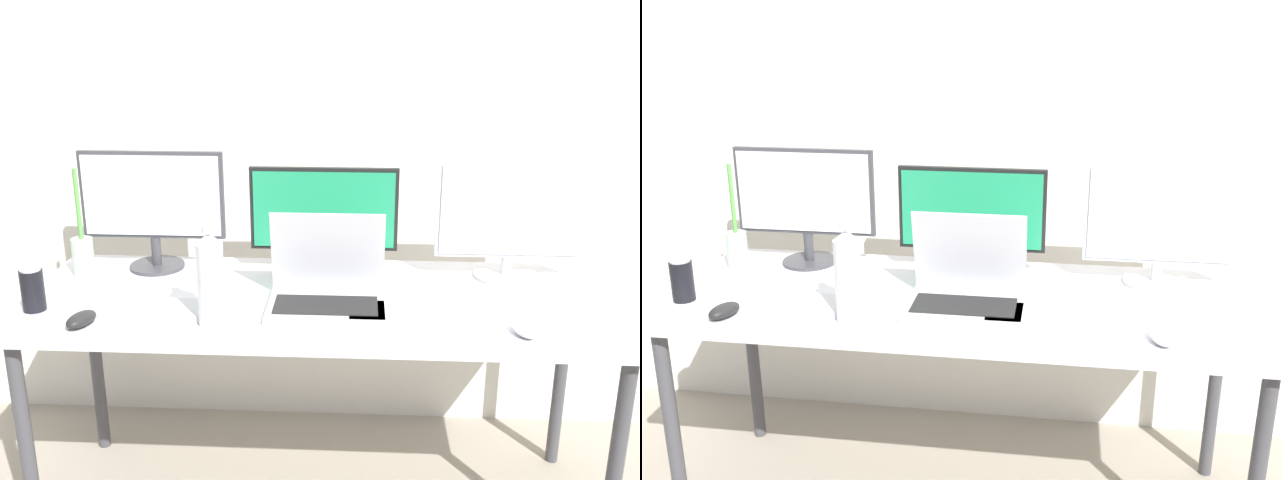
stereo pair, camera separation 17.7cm
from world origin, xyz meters
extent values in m
cube|color=silver|center=(0.00, 0.59, 1.30)|extent=(7.00, 0.08, 2.60)
cylinder|color=#424247|center=(-0.83, -0.28, 0.35)|extent=(0.04, 0.04, 0.71)
cylinder|color=#424247|center=(0.83, -0.28, 0.35)|extent=(0.04, 0.04, 0.71)
cylinder|color=#424247|center=(-0.83, 0.28, 0.35)|extent=(0.04, 0.04, 0.71)
cylinder|color=#424247|center=(0.83, 0.28, 0.35)|extent=(0.04, 0.04, 0.71)
cube|color=silver|center=(0.00, 0.00, 0.72)|extent=(1.78, 0.68, 0.03)
cylinder|color=#38383D|center=(-0.56, 0.23, 0.75)|extent=(0.18, 0.18, 0.01)
cylinder|color=#38383D|center=(-0.56, 0.23, 0.80)|extent=(0.03, 0.03, 0.10)
cube|color=#38383D|center=(-0.56, 0.23, 0.99)|extent=(0.47, 0.02, 0.29)
cube|color=white|center=(-0.56, 0.21, 0.99)|extent=(0.45, 0.01, 0.26)
cylinder|color=black|center=(0.00, 0.22, 0.75)|extent=(0.19, 0.19, 0.01)
cylinder|color=black|center=(0.00, 0.22, 0.79)|extent=(0.03, 0.03, 0.07)
cube|color=black|center=(0.00, 0.22, 0.95)|extent=(0.48, 0.02, 0.27)
cube|color=#1E8C59|center=(0.00, 0.21, 0.95)|extent=(0.45, 0.01, 0.25)
cylinder|color=silver|center=(0.59, 0.20, 0.75)|extent=(0.20, 0.20, 0.01)
cylinder|color=silver|center=(0.59, 0.20, 0.78)|extent=(0.03, 0.03, 0.06)
cube|color=silver|center=(0.59, 0.20, 0.97)|extent=(0.46, 0.02, 0.31)
cube|color=silver|center=(0.59, 0.18, 0.97)|extent=(0.44, 0.01, 0.29)
cube|color=#B7B7BC|center=(0.02, -0.10, 0.75)|extent=(0.34, 0.25, 0.02)
cube|color=black|center=(0.02, -0.11, 0.76)|extent=(0.30, 0.14, 0.00)
cube|color=#B7B7BC|center=(0.02, 0.00, 0.88)|extent=(0.34, 0.07, 0.25)
cube|color=#3366B2|center=(0.02, 0.00, 0.88)|extent=(0.30, 0.05, 0.22)
cube|color=white|center=(0.30, -0.14, 0.75)|extent=(0.42, 0.14, 0.02)
cube|color=#B2B2B7|center=(-0.45, -0.15, 0.75)|extent=(0.41, 0.14, 0.02)
ellipsoid|color=silver|center=(0.56, -0.23, 0.76)|extent=(0.08, 0.11, 0.03)
ellipsoid|color=black|center=(-0.64, -0.25, 0.76)|extent=(0.09, 0.12, 0.04)
cylinder|color=silver|center=(-0.28, -0.22, 0.86)|extent=(0.07, 0.07, 0.24)
cone|color=silver|center=(-0.28, -0.22, 0.99)|extent=(0.07, 0.07, 0.03)
cylinder|color=white|center=(-0.28, -0.22, 1.02)|extent=(0.03, 0.03, 0.02)
cylinder|color=black|center=(-0.82, -0.15, 0.80)|extent=(0.07, 0.07, 0.12)
cylinder|color=silver|center=(-0.82, -0.15, 0.86)|extent=(0.06, 0.06, 0.00)
cylinder|color=#B2D1B7|center=(-0.78, 0.14, 0.80)|extent=(0.07, 0.07, 0.13)
cylinder|color=#519342|center=(-0.78, 0.14, 0.98)|extent=(0.01, 0.01, 0.23)
camera|label=1|loc=(0.11, -1.99, 1.57)|focal=40.00mm
camera|label=2|loc=(0.29, -1.98, 1.57)|focal=40.00mm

